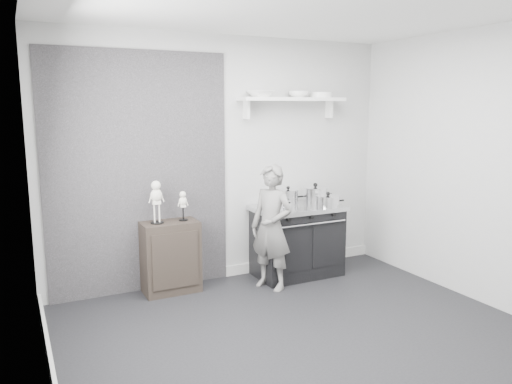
# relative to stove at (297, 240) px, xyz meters

# --- Properties ---
(ground) EXTENTS (4.00, 4.00, 0.00)m
(ground) POSITION_rel_stove_xyz_m (-0.77, -1.48, -0.41)
(ground) COLOR black
(ground) RESTS_ON ground
(room_shell) EXTENTS (4.02, 3.62, 2.71)m
(room_shell) POSITION_rel_stove_xyz_m (-0.86, -1.33, 1.23)
(room_shell) COLOR #AFAFAD
(room_shell) RESTS_ON ground
(wall_shelf) EXTENTS (1.30, 0.26, 0.24)m
(wall_shelf) POSITION_rel_stove_xyz_m (0.03, 0.20, 1.60)
(wall_shelf) COLOR white
(wall_shelf) RESTS_ON room_shell
(stove) EXTENTS (1.02, 0.64, 0.82)m
(stove) POSITION_rel_stove_xyz_m (0.00, 0.00, 0.00)
(stove) COLOR black
(stove) RESTS_ON ground
(side_cabinet) EXTENTS (0.58, 0.34, 0.76)m
(side_cabinet) POSITION_rel_stove_xyz_m (-1.47, 0.13, -0.03)
(side_cabinet) COLOR black
(side_cabinet) RESTS_ON ground
(child) EXTENTS (0.52, 0.58, 1.34)m
(child) POSITION_rel_stove_xyz_m (-0.47, -0.24, 0.26)
(child) COLOR slate
(child) RESTS_ON ground
(pot_front_left) EXTENTS (0.28, 0.19, 0.18)m
(pot_front_left) POSITION_rel_stove_xyz_m (-0.32, -0.07, 0.48)
(pot_front_left) COLOR silver
(pot_front_left) RESTS_ON stove
(pot_back_left) EXTENTS (0.32, 0.23, 0.22)m
(pot_back_left) POSITION_rel_stove_xyz_m (-0.06, 0.12, 0.49)
(pot_back_left) COLOR silver
(pot_back_left) RESTS_ON stove
(pot_back_right) EXTENTS (0.38, 0.29, 0.24)m
(pot_back_right) POSITION_rel_stove_xyz_m (0.29, 0.08, 0.50)
(pot_back_right) COLOR silver
(pot_back_right) RESTS_ON stove
(pot_front_right) EXTENTS (0.35, 0.26, 0.17)m
(pot_front_right) POSITION_rel_stove_xyz_m (0.29, -0.18, 0.47)
(pot_front_right) COLOR silver
(pot_front_right) RESTS_ON stove
(skeleton_full) EXTENTS (0.14, 0.09, 0.51)m
(skeleton_full) POSITION_rel_stove_xyz_m (-1.60, 0.13, 0.60)
(skeleton_full) COLOR silver
(skeleton_full) RESTS_ON side_cabinet
(skeleton_torso) EXTENTS (0.10, 0.06, 0.36)m
(skeleton_torso) POSITION_rel_stove_xyz_m (-1.32, 0.13, 0.52)
(skeleton_torso) COLOR silver
(skeleton_torso) RESTS_ON side_cabinet
(bowl_large) EXTENTS (0.28, 0.28, 0.07)m
(bowl_large) POSITION_rel_stove_xyz_m (-0.38, 0.19, 1.66)
(bowl_large) COLOR white
(bowl_large) RESTS_ON wall_shelf
(bowl_small) EXTENTS (0.22, 0.22, 0.07)m
(bowl_small) POSITION_rel_stove_xyz_m (0.11, 0.19, 1.66)
(bowl_small) COLOR white
(bowl_small) RESTS_ON wall_shelf
(plate_stack) EXTENTS (0.25, 0.25, 0.06)m
(plate_stack) POSITION_rel_stove_xyz_m (0.41, 0.19, 1.66)
(plate_stack) COLOR white
(plate_stack) RESTS_ON wall_shelf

